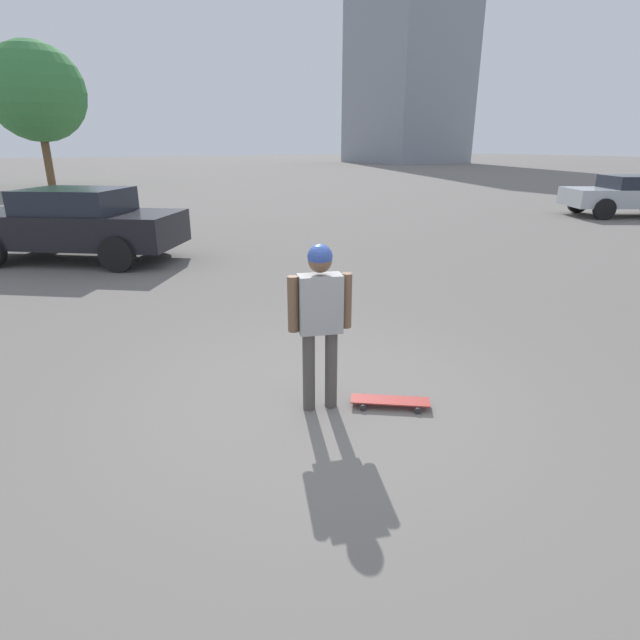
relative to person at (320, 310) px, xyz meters
The scene contains 7 objects.
ground_plane 1.00m from the person, ahead, with size 220.00×220.00×0.00m, color slate.
person is the anchor object (origin of this frame).
skateboard 1.16m from the person, 28.73° to the right, with size 0.73×0.60×0.07m.
car_parked_near 8.39m from the person, 99.27° to the left, with size 4.70×4.14×1.54m.
car_parked_far 17.53m from the person, 21.62° to the left, with size 4.63×3.78×1.39m.
building_block_distant 72.82m from the person, 50.66° to the left, with size 11.85×14.11×39.05m.
tree_distant 32.01m from the person, 91.34° to the left, with size 5.49×5.49×8.01m.
Camera 1 is at (-2.13, -3.73, 2.42)m, focal length 28.00 mm.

